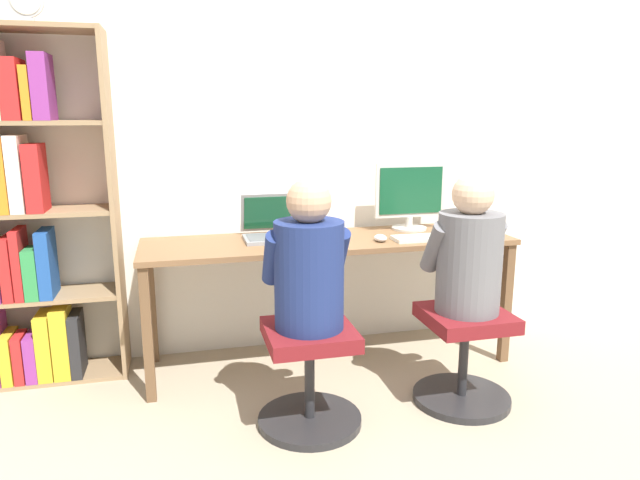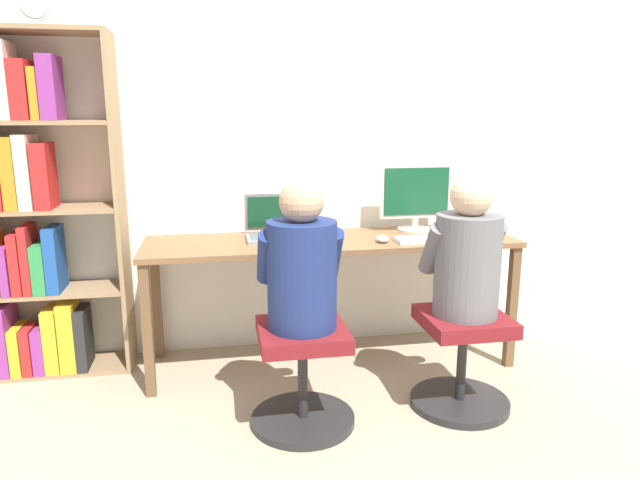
# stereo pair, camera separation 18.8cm
# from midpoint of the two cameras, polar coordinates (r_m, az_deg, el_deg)

# --- Properties ---
(ground_plane) EXTENTS (14.00, 14.00, 0.00)m
(ground_plane) POSITION_cam_midpoint_polar(r_m,az_deg,el_deg) (3.24, 0.51, -14.02)
(ground_plane) COLOR tan
(wall_back) EXTENTS (10.00, 0.05, 2.60)m
(wall_back) POSITION_cam_midpoint_polar(r_m,az_deg,el_deg) (3.53, -2.11, 10.09)
(wall_back) COLOR white
(wall_back) RESTS_ON ground_plane
(desk) EXTENTS (2.11, 0.58, 0.75)m
(desk) POSITION_cam_midpoint_polar(r_m,az_deg,el_deg) (3.28, -0.73, -1.20)
(desk) COLOR brown
(desk) RESTS_ON ground_plane
(desktop_monitor) EXTENTS (0.45, 0.21, 0.41)m
(desktop_monitor) POSITION_cam_midpoint_polar(r_m,az_deg,el_deg) (3.53, 7.51, 4.26)
(desktop_monitor) COLOR beige
(desktop_monitor) RESTS_ON desk
(laptop) EXTENTS (0.31, 0.32, 0.25)m
(laptop) POSITION_cam_midpoint_polar(r_m,az_deg,el_deg) (3.28, -6.60, 1.04)
(laptop) COLOR gray
(laptop) RESTS_ON desk
(keyboard) EXTENTS (0.41, 0.14, 0.03)m
(keyboard) POSITION_cam_midpoint_polar(r_m,az_deg,el_deg) (3.28, 9.22, 0.25)
(keyboard) COLOR silver
(keyboard) RESTS_ON desk
(computer_mouse_by_keyboard) EXTENTS (0.07, 0.09, 0.04)m
(computer_mouse_by_keyboard) POSITION_cam_midpoint_polar(r_m,az_deg,el_deg) (3.20, 4.40, 0.19)
(computer_mouse_by_keyboard) COLOR silver
(computer_mouse_by_keyboard) RESTS_ON desk
(office_chair_left) EXTENTS (0.50, 0.50, 0.49)m
(office_chair_left) POSITION_cam_midpoint_polar(r_m,az_deg,el_deg) (3.01, 12.43, -11.02)
(office_chair_left) COLOR #262628
(office_chair_left) RESTS_ON ground_plane
(office_chair_right) EXTENTS (0.50, 0.50, 0.49)m
(office_chair_right) POSITION_cam_midpoint_polar(r_m,az_deg,el_deg) (2.75, -3.07, -13.12)
(office_chair_right) COLOR #262628
(office_chair_right) RESTS_ON ground_plane
(person_at_monitor) EXTENTS (0.39, 0.34, 0.69)m
(person_at_monitor) POSITION_cam_midpoint_polar(r_m,az_deg,el_deg) (2.85, 12.87, -1.29)
(person_at_monitor) COLOR slate
(person_at_monitor) RESTS_ON office_chair_left
(person_at_laptop) EXTENTS (0.39, 0.34, 0.69)m
(person_at_laptop) POSITION_cam_midpoint_polar(r_m,az_deg,el_deg) (2.57, -3.23, -2.50)
(person_at_laptop) COLOR navy
(person_at_laptop) RESTS_ON office_chair_right
(bookshelf) EXTENTS (0.74, 0.30, 1.88)m
(bookshelf) POSITION_cam_midpoint_polar(r_m,az_deg,el_deg) (3.41, -28.71, 1.70)
(bookshelf) COLOR #997A56
(bookshelf) RESTS_ON ground_plane
(desk_clock) EXTENTS (0.16, 0.03, 0.18)m
(desk_clock) POSITION_cam_midpoint_polar(r_m,az_deg,el_deg) (3.31, -28.91, 20.21)
(desk_clock) COLOR #B2B2B7
(desk_clock) RESTS_ON bookshelf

